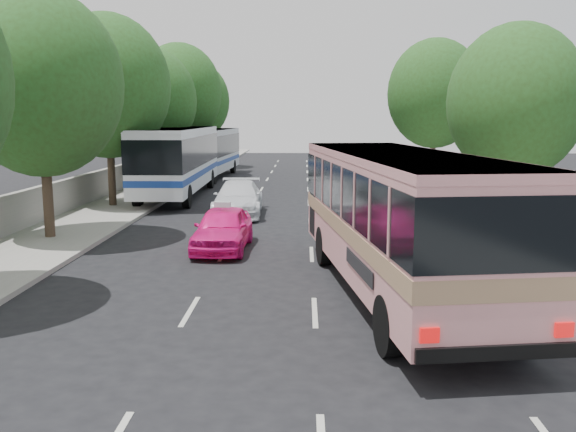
{
  "coord_description": "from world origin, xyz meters",
  "views": [
    {
      "loc": [
        0.74,
        -15.53,
        4.47
      ],
      "look_at": [
        0.28,
        1.98,
        1.6
      ],
      "focal_mm": 38.0,
      "sensor_mm": 36.0,
      "label": 1
    }
  ],
  "objects_px": {
    "tour_coach_rear": "(209,149)",
    "pink_bus": "(398,208)",
    "pink_taxi": "(223,228)",
    "white_pickup": "(238,198)",
    "tour_coach_front": "(178,155)"
  },
  "relations": [
    {
      "from": "white_pickup",
      "to": "tour_coach_front",
      "type": "height_order",
      "value": "tour_coach_front"
    },
    {
      "from": "pink_taxi",
      "to": "white_pickup",
      "type": "height_order",
      "value": "white_pickup"
    },
    {
      "from": "pink_bus",
      "to": "tour_coach_front",
      "type": "relative_size",
      "value": 0.9
    },
    {
      "from": "tour_coach_rear",
      "to": "pink_bus",
      "type": "bearing_deg",
      "value": -69.69
    },
    {
      "from": "pink_bus",
      "to": "pink_taxi",
      "type": "bearing_deg",
      "value": 126.37
    },
    {
      "from": "pink_bus",
      "to": "tour_coach_rear",
      "type": "relative_size",
      "value": 0.97
    },
    {
      "from": "white_pickup",
      "to": "tour_coach_front",
      "type": "relative_size",
      "value": 0.41
    },
    {
      "from": "pink_bus",
      "to": "tour_coach_front",
      "type": "distance_m",
      "value": 21.18
    },
    {
      "from": "pink_taxi",
      "to": "tour_coach_rear",
      "type": "bearing_deg",
      "value": 101.44
    },
    {
      "from": "pink_bus",
      "to": "tour_coach_front",
      "type": "bearing_deg",
      "value": 108.36
    },
    {
      "from": "pink_bus",
      "to": "white_pickup",
      "type": "height_order",
      "value": "pink_bus"
    },
    {
      "from": "pink_bus",
      "to": "pink_taxi",
      "type": "relative_size",
      "value": 2.7
    },
    {
      "from": "pink_bus",
      "to": "tour_coach_rear",
      "type": "distance_m",
      "value": 31.0
    },
    {
      "from": "white_pickup",
      "to": "tour_coach_front",
      "type": "bearing_deg",
      "value": 119.76
    },
    {
      "from": "pink_taxi",
      "to": "white_pickup",
      "type": "relative_size",
      "value": 0.82
    }
  ]
}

